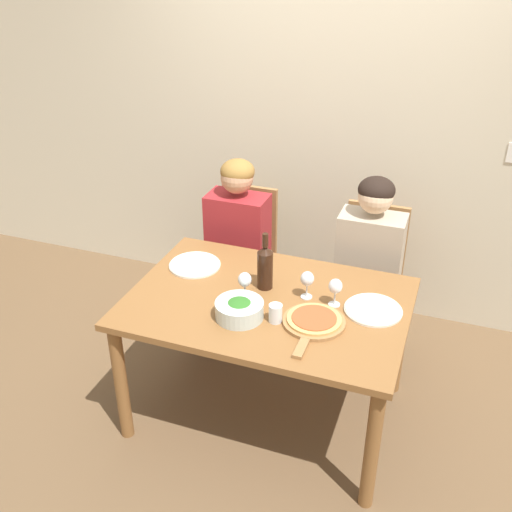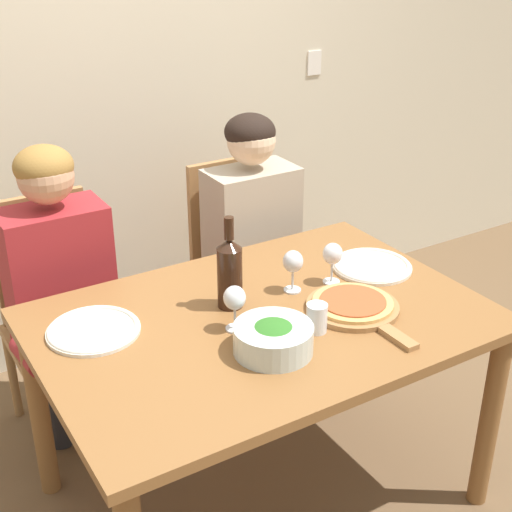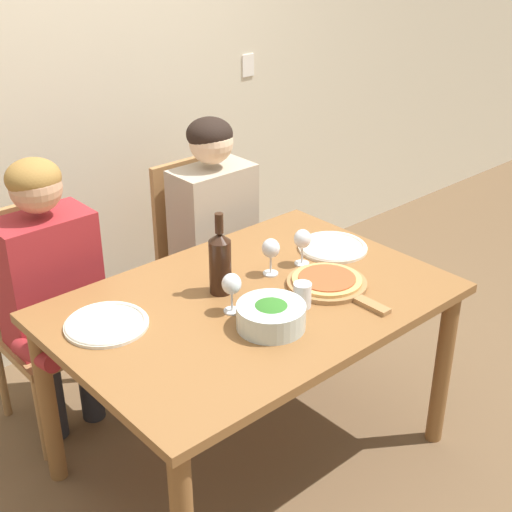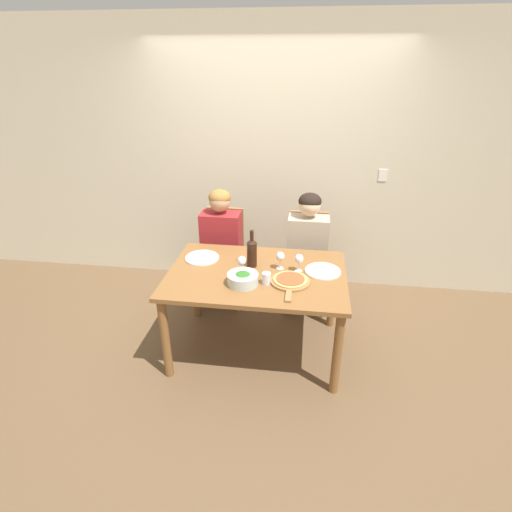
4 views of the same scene
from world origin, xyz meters
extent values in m
plane|color=brown|center=(0.00, 0.00, 0.00)|extent=(40.00, 40.00, 0.00)
cube|color=beige|center=(0.00, 1.31, 1.35)|extent=(10.00, 0.05, 2.70)
cube|color=brown|center=(0.00, 0.00, 0.73)|extent=(1.42, 0.98, 0.04)
cylinder|color=brown|center=(-0.65, -0.43, 0.36)|extent=(0.07, 0.07, 0.72)
cylinder|color=brown|center=(0.65, -0.43, 0.36)|extent=(0.07, 0.07, 0.72)
cylinder|color=brown|center=(-0.65, 0.43, 0.36)|extent=(0.07, 0.07, 0.72)
cylinder|color=brown|center=(0.65, 0.43, 0.36)|extent=(0.07, 0.07, 0.72)
cube|color=#9E7042|center=(-0.45, 0.74, 0.42)|extent=(0.42, 0.42, 0.04)
cube|color=#9E7042|center=(-0.45, 0.94, 0.70)|extent=(0.38, 0.03, 0.52)
cylinder|color=#9E7042|center=(-0.64, 0.55, 0.20)|extent=(0.04, 0.04, 0.40)
cylinder|color=#9E7042|center=(-0.26, 0.55, 0.20)|extent=(0.04, 0.04, 0.40)
cylinder|color=#9E7042|center=(-0.64, 0.93, 0.20)|extent=(0.04, 0.04, 0.40)
cylinder|color=#9E7042|center=(-0.26, 0.93, 0.20)|extent=(0.04, 0.04, 0.40)
cube|color=#9E7042|center=(0.39, 0.74, 0.42)|extent=(0.42, 0.42, 0.04)
cube|color=#9E7042|center=(0.39, 0.94, 0.70)|extent=(0.38, 0.03, 0.52)
cylinder|color=#9E7042|center=(0.20, 0.55, 0.20)|extent=(0.04, 0.04, 0.40)
cylinder|color=#9E7042|center=(0.58, 0.55, 0.20)|extent=(0.04, 0.04, 0.40)
cylinder|color=#9E7042|center=(0.20, 0.93, 0.20)|extent=(0.04, 0.04, 0.40)
cylinder|color=#9E7042|center=(0.58, 0.93, 0.20)|extent=(0.04, 0.04, 0.40)
cylinder|color=#28282D|center=(-0.54, 0.66, 0.22)|extent=(0.10, 0.10, 0.43)
cylinder|color=#28282D|center=(-0.36, 0.66, 0.22)|extent=(0.10, 0.10, 0.43)
cube|color=maroon|center=(-0.45, 0.72, 0.70)|extent=(0.38, 0.22, 0.54)
cylinder|color=maroon|center=(-0.65, 0.48, 0.56)|extent=(0.07, 0.31, 0.14)
cylinder|color=maroon|center=(-0.25, 0.48, 0.56)|extent=(0.07, 0.31, 0.14)
sphere|color=tan|center=(-0.45, 0.72, 1.09)|extent=(0.20, 0.20, 0.20)
ellipsoid|color=olive|center=(-0.45, 0.73, 1.13)|extent=(0.21, 0.21, 0.15)
cylinder|color=#28282D|center=(0.30, 0.66, 0.22)|extent=(0.10, 0.10, 0.43)
cylinder|color=#28282D|center=(0.48, 0.66, 0.22)|extent=(0.10, 0.10, 0.43)
cube|color=tan|center=(0.39, 0.72, 0.70)|extent=(0.38, 0.22, 0.54)
cylinder|color=tan|center=(0.19, 0.48, 0.56)|extent=(0.07, 0.31, 0.14)
cylinder|color=tan|center=(0.59, 0.48, 0.56)|extent=(0.07, 0.31, 0.14)
sphere|color=beige|center=(0.39, 0.72, 1.09)|extent=(0.20, 0.20, 0.20)
ellipsoid|color=black|center=(0.39, 0.73, 1.13)|extent=(0.21, 0.21, 0.15)
cylinder|color=black|center=(-0.06, 0.11, 0.86)|extent=(0.08, 0.08, 0.21)
cone|color=black|center=(-0.06, 0.11, 0.98)|extent=(0.08, 0.08, 0.03)
cylinder|color=black|center=(-0.06, 0.11, 1.03)|extent=(0.03, 0.03, 0.08)
cylinder|color=silver|center=(-0.08, -0.19, 0.79)|extent=(0.24, 0.24, 0.08)
ellipsoid|color=#2D6B23|center=(-0.08, -0.19, 0.80)|extent=(0.20, 0.20, 0.09)
cylinder|color=silver|center=(-0.50, 0.19, 0.76)|extent=(0.29, 0.29, 0.01)
torus|color=silver|center=(-0.50, 0.19, 0.76)|extent=(0.28, 0.28, 0.02)
cylinder|color=silver|center=(0.53, 0.09, 0.76)|extent=(0.29, 0.29, 0.01)
torus|color=silver|center=(0.53, 0.09, 0.76)|extent=(0.28, 0.28, 0.02)
cylinder|color=#9E7042|center=(0.28, -0.12, 0.76)|extent=(0.30, 0.30, 0.02)
cube|color=#9E7042|center=(0.28, -0.34, 0.76)|extent=(0.04, 0.14, 0.02)
cylinder|color=tan|center=(0.28, -0.12, 0.78)|extent=(0.26, 0.26, 0.01)
cylinder|color=#AD4C28|center=(0.28, -0.12, 0.78)|extent=(0.22, 0.22, 0.01)
cylinder|color=silver|center=(-0.12, -0.02, 0.76)|extent=(0.06, 0.06, 0.01)
cylinder|color=silver|center=(-0.12, -0.02, 0.80)|extent=(0.01, 0.01, 0.07)
ellipsoid|color=silver|center=(-0.12, -0.02, 0.86)|extent=(0.07, 0.07, 0.08)
ellipsoid|color=maroon|center=(-0.12, -0.02, 0.85)|extent=(0.06, 0.06, 0.03)
cylinder|color=silver|center=(0.33, 0.07, 0.76)|extent=(0.06, 0.06, 0.01)
cylinder|color=silver|center=(0.33, 0.07, 0.80)|extent=(0.01, 0.01, 0.07)
ellipsoid|color=silver|center=(0.33, 0.07, 0.86)|extent=(0.07, 0.07, 0.08)
ellipsoid|color=maroon|center=(0.33, 0.07, 0.85)|extent=(0.06, 0.06, 0.03)
cylinder|color=silver|center=(0.18, 0.09, 0.76)|extent=(0.06, 0.06, 0.01)
cylinder|color=silver|center=(0.18, 0.09, 0.80)|extent=(0.01, 0.01, 0.07)
ellipsoid|color=silver|center=(0.18, 0.09, 0.86)|extent=(0.07, 0.07, 0.08)
ellipsoid|color=maroon|center=(0.18, 0.09, 0.85)|extent=(0.06, 0.06, 0.03)
cylinder|color=silver|center=(0.10, -0.16, 0.80)|extent=(0.07, 0.07, 0.09)
camera|label=1|loc=(0.82, -2.43, 2.44)|focal=42.00mm
camera|label=2|loc=(-1.05, -1.68, 1.92)|focal=50.00mm
camera|label=3|loc=(-1.50, -1.70, 2.06)|focal=50.00mm
camera|label=4|loc=(0.37, -2.78, 2.29)|focal=28.00mm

